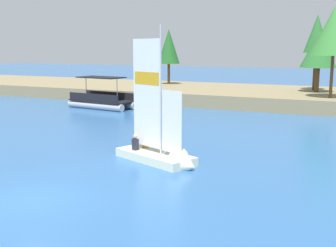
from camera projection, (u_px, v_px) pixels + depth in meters
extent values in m
plane|color=#2D609E|center=(31.00, 201.00, 14.15)|extent=(200.00, 200.00, 0.00)
cube|color=#897A56|center=(255.00, 96.00, 40.17)|extent=(80.00, 12.88, 1.13)
cylinder|color=brown|center=(169.00, 74.00, 46.19)|extent=(0.28, 0.28, 2.20)
cone|color=#1E5B23|center=(169.00, 46.00, 45.68)|extent=(2.32, 2.32, 3.63)
cylinder|color=brown|center=(315.00, 72.00, 39.26)|extent=(0.31, 0.31, 3.42)
cone|color=#286B2D|center=(317.00, 34.00, 38.66)|extent=(2.24, 2.24, 3.42)
cylinder|color=brown|center=(317.00, 80.00, 37.74)|extent=(0.41, 0.41, 2.16)
cone|color=#286B2D|center=(319.00, 49.00, 37.28)|extent=(3.12, 3.12, 3.16)
cylinder|color=brown|center=(332.00, 77.00, 33.13)|extent=(0.24, 0.24, 3.28)
cone|color=#387F33|center=(335.00, 30.00, 32.51)|extent=(3.59, 3.59, 3.80)
cube|color=brown|center=(97.00, 102.00, 38.30)|extent=(1.83, 4.17, 0.48)
cube|color=silver|center=(155.00, 157.00, 19.17)|extent=(4.16, 2.81, 0.37)
cone|color=silver|center=(186.00, 165.00, 17.77)|extent=(1.40, 1.62, 1.36)
cylinder|color=#B7B7BC|center=(161.00, 91.00, 18.37)|extent=(0.08, 0.08, 5.57)
cube|color=white|center=(147.00, 93.00, 19.06)|extent=(1.72, 0.69, 4.76)
cube|color=orange|center=(147.00, 78.00, 18.94)|extent=(1.55, 0.63, 0.57)
cube|color=white|center=(172.00, 122.00, 18.10)|extent=(1.11, 0.45, 2.64)
cylinder|color=#B7B7BC|center=(147.00, 146.00, 19.48)|extent=(1.73, 0.72, 0.06)
cube|color=#26262D|center=(135.00, 144.00, 19.58)|extent=(0.33, 0.29, 0.53)
sphere|color=tan|center=(135.00, 136.00, 19.51)|extent=(0.20, 0.20, 0.20)
cube|color=orange|center=(145.00, 143.00, 20.08)|extent=(0.33, 0.29, 0.45)
sphere|color=tan|center=(145.00, 136.00, 20.02)|extent=(0.20, 0.20, 0.20)
cylinder|color=#B2B2B7|center=(108.00, 104.00, 36.60)|extent=(5.69, 1.28, 0.60)
cylinder|color=#B2B2B7|center=(95.00, 106.00, 35.25)|extent=(5.69, 1.28, 0.60)
cube|color=black|center=(102.00, 100.00, 35.87)|extent=(5.67, 2.87, 0.10)
cube|color=black|center=(109.00, 95.00, 36.65)|extent=(5.18, 0.73, 0.60)
cube|color=black|center=(93.00, 97.00, 34.96)|extent=(5.18, 0.73, 0.60)
cylinder|color=#B2B2B7|center=(117.00, 90.00, 34.80)|extent=(0.06, 0.06, 1.84)
cylinder|color=#B2B2B7|center=(86.00, 88.00, 36.60)|extent=(0.06, 0.06, 1.84)
cube|color=black|center=(101.00, 77.00, 35.53)|extent=(4.06, 2.46, 0.08)
sphere|color=yellow|center=(142.00, 128.00, 25.60)|extent=(0.56, 0.56, 0.56)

